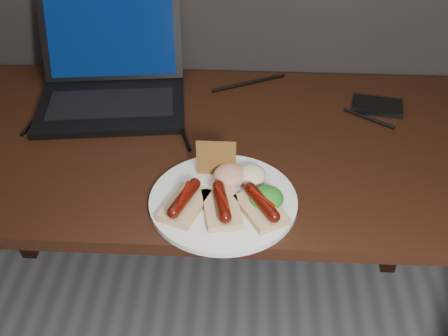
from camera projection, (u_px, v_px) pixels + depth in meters
name	position (u px, v px, depth m)	size (l,w,h in m)	color
desk	(193.00, 169.00, 1.41)	(1.40, 0.70, 0.75)	black
laptop	(111.00, 80.00, 1.47)	(0.41, 0.38, 0.25)	black
hard_drive	(377.00, 106.00, 1.46)	(0.13, 0.07, 0.02)	black
desk_cables	(200.00, 108.00, 1.46)	(0.92, 0.38, 0.01)	black
plate	(223.00, 201.00, 1.17)	(0.31, 0.31, 0.01)	silver
bread_sausage_left	(184.00, 202.00, 1.13)	(0.11, 0.13, 0.04)	#DDB581
bread_sausage_center	(222.00, 206.00, 1.12)	(0.09, 0.13, 0.04)	#DDB581
bread_sausage_right	(261.00, 206.00, 1.12)	(0.12, 0.13, 0.04)	#DDB581
crispbread	(216.00, 158.00, 1.20)	(0.09, 0.01, 0.09)	olive
salad_greens	(266.00, 198.00, 1.14)	(0.07, 0.07, 0.04)	#115815
salsa_mound	(230.00, 175.00, 1.19)	(0.07, 0.07, 0.04)	#9F140F
coleslaw_mound	(251.00, 175.00, 1.20)	(0.06, 0.06, 0.04)	#EFE5CE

